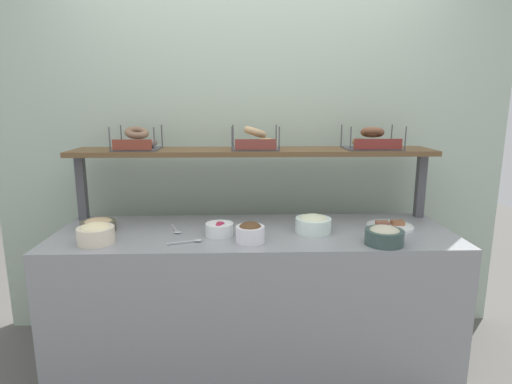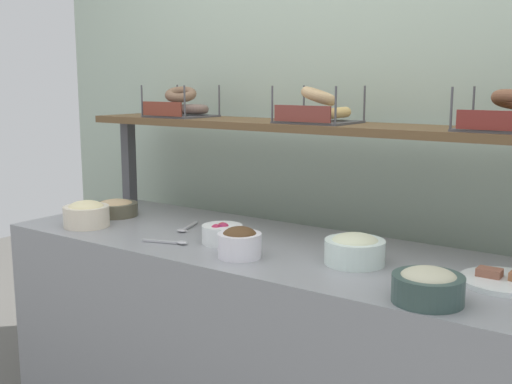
% 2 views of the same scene
% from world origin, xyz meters
% --- Properties ---
extents(ground_plane, '(8.00, 8.00, 0.00)m').
position_xyz_m(ground_plane, '(0.00, 0.00, 0.00)').
color(ground_plane, '#595651').
extents(back_wall, '(3.40, 0.06, 2.40)m').
position_xyz_m(back_wall, '(0.00, 0.55, 1.20)').
color(back_wall, '#A8BCA8').
rests_on(back_wall, ground_plane).
extents(deli_counter, '(2.20, 0.70, 0.85)m').
position_xyz_m(deli_counter, '(0.00, 0.00, 0.42)').
color(deli_counter, gray).
rests_on(deli_counter, ground_plane).
extents(shelf_riser_left, '(0.05, 0.05, 0.40)m').
position_xyz_m(shelf_riser_left, '(-1.04, 0.27, 1.05)').
color(shelf_riser_left, '#4C4C51').
rests_on(shelf_riser_left, deli_counter).
extents(shelf_riser_right, '(0.05, 0.05, 0.40)m').
position_xyz_m(shelf_riser_right, '(1.04, 0.27, 1.05)').
color(shelf_riser_right, '#4C4C51').
rests_on(shelf_riser_right, deli_counter).
extents(upper_shelf, '(2.16, 0.32, 0.03)m').
position_xyz_m(upper_shelf, '(0.00, 0.27, 1.26)').
color(upper_shelf, brown).
rests_on(upper_shelf, shelf_riser_left).
extents(bowl_hummus, '(0.19, 0.19, 0.07)m').
position_xyz_m(bowl_hummus, '(-0.87, 0.03, 0.89)').
color(bowl_hummus, brown).
rests_on(bowl_hummus, deli_counter).
extents(bowl_beet_salad, '(0.15, 0.15, 0.08)m').
position_xyz_m(bowl_beet_salad, '(-0.19, -0.08, 0.89)').
color(bowl_beet_salad, white).
rests_on(bowl_beet_salad, deli_counter).
extents(bowl_chocolate_spread, '(0.15, 0.15, 0.11)m').
position_xyz_m(bowl_chocolate_spread, '(-0.03, -0.19, 0.90)').
color(bowl_chocolate_spread, white).
rests_on(bowl_chocolate_spread, deli_counter).
extents(bowl_potato_salad, '(0.19, 0.19, 0.11)m').
position_xyz_m(bowl_potato_salad, '(-0.81, -0.19, 0.90)').
color(bowl_potato_salad, beige).
rests_on(bowl_potato_salad, deli_counter).
extents(bowl_tuna_salad, '(0.19, 0.19, 0.10)m').
position_xyz_m(bowl_tuna_salad, '(0.65, -0.25, 0.90)').
color(bowl_tuna_salad, '#344A46').
rests_on(bowl_tuna_salad, deli_counter).
extents(bowl_scallion_spread, '(0.20, 0.20, 0.10)m').
position_xyz_m(bowl_scallion_spread, '(0.32, -0.03, 0.90)').
color(bowl_scallion_spread, white).
rests_on(bowl_scallion_spread, deli_counter).
extents(serving_plate_white, '(0.26, 0.26, 0.04)m').
position_xyz_m(serving_plate_white, '(0.78, 0.04, 0.86)').
color(serving_plate_white, white).
rests_on(serving_plate_white, deli_counter).
extents(serving_spoon_near_plate, '(0.18, 0.07, 0.01)m').
position_xyz_m(serving_spoon_near_plate, '(-0.33, -0.19, 0.86)').
color(serving_spoon_near_plate, '#B7B7BC').
rests_on(serving_spoon_near_plate, deli_counter).
extents(serving_spoon_by_edge, '(0.08, 0.17, 0.01)m').
position_xyz_m(serving_spoon_by_edge, '(-0.44, -0.00, 0.86)').
color(serving_spoon_by_edge, '#B7B7BC').
rests_on(serving_spoon_by_edge, deli_counter).
extents(bagel_basket_poppy, '(0.27, 0.26, 0.14)m').
position_xyz_m(bagel_basket_poppy, '(-0.69, 0.26, 1.33)').
color(bagel_basket_poppy, '#4C4C51').
rests_on(bagel_basket_poppy, upper_shelf).
extents(bagel_basket_plain, '(0.28, 0.24, 0.14)m').
position_xyz_m(bagel_basket_plain, '(0.01, 0.26, 1.33)').
color(bagel_basket_plain, '#4C4C51').
rests_on(bagel_basket_plain, upper_shelf).
extents(bagel_basket_cinnamon_raisin, '(0.33, 0.25, 0.14)m').
position_xyz_m(bagel_basket_cinnamon_raisin, '(0.71, 0.26, 1.33)').
color(bagel_basket_cinnamon_raisin, '#4C4C51').
rests_on(bagel_basket_cinnamon_raisin, upper_shelf).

